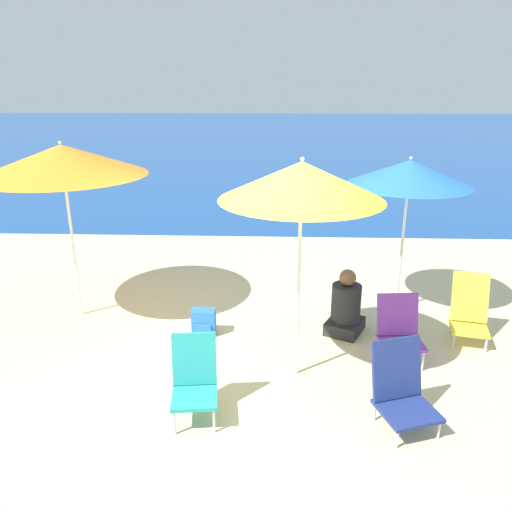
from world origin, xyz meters
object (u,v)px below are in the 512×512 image
beach_chair_teal (194,377)px  beach_chair_navy (401,388)px  backpack_blue (204,322)px  beach_chair_yellow (469,310)px  person_seated_near (346,308)px  beach_umbrella_orange (62,160)px  beach_umbrella_blue (409,173)px  beach_chair_purple (399,328)px  beach_umbrella_yellow (302,181)px

beach_chair_teal → beach_chair_navy: bearing=-7.8°
beach_chair_navy → backpack_blue: beach_chair_navy is taller
beach_chair_teal → beach_chair_yellow: size_ratio=0.98×
person_seated_near → beach_chair_navy: bearing=-54.5°
beach_umbrella_orange → beach_umbrella_blue: beach_umbrella_orange is taller
beach_umbrella_blue → beach_chair_navy: size_ratio=2.69×
beach_umbrella_blue → beach_chair_purple: size_ratio=2.82×
beach_umbrella_orange → beach_umbrella_blue: (4.34, 0.32, -0.18)m
beach_chair_teal → person_seated_near: bearing=39.7°
backpack_blue → beach_chair_teal: bearing=-84.9°
beach_umbrella_orange → beach_chair_teal: (1.90, -2.09, -1.70)m
beach_umbrella_orange → backpack_blue: 2.67m
person_seated_near → beach_chair_purple: bearing=-23.8°
beach_umbrella_orange → backpack_blue: bearing=-16.2°
beach_chair_yellow → beach_chair_purple: bearing=-140.2°
beach_chair_purple → backpack_blue: beach_chair_purple is taller
beach_umbrella_blue → beach_chair_navy: beach_umbrella_blue is taller
beach_chair_purple → backpack_blue: size_ratio=2.23×
beach_chair_yellow → person_seated_near: person_seated_near is taller
person_seated_near → beach_umbrella_blue: bearing=67.1°
beach_umbrella_orange → beach_chair_purple: beach_umbrella_orange is taller
beach_umbrella_blue → beach_chair_teal: size_ratio=2.68×
beach_umbrella_orange → beach_chair_navy: 4.70m
beach_umbrella_orange → beach_chair_yellow: beach_umbrella_orange is taller
beach_umbrella_orange → beach_umbrella_yellow: bearing=-25.1°
backpack_blue → person_seated_near: bearing=4.5°
beach_umbrella_yellow → backpack_blue: (-1.13, 0.84, -1.96)m
beach_umbrella_blue → person_seated_near: 1.90m
beach_umbrella_blue → backpack_blue: size_ratio=6.29×
beach_chair_teal → beach_chair_purple: beach_chair_teal is taller
beach_chair_teal → backpack_blue: size_ratio=2.35×
beach_chair_purple → beach_umbrella_yellow: bearing=-168.0°
beach_chair_purple → person_seated_near: size_ratio=0.89×
beach_umbrella_orange → beach_chair_yellow: size_ratio=2.87×
beach_chair_purple → person_seated_near: (-0.52, 0.62, -0.05)m
beach_chair_navy → person_seated_near: size_ratio=0.93×
beach_chair_purple → backpack_blue: 2.36m
beach_umbrella_yellow → beach_umbrella_orange: bearing=154.9°
beach_chair_purple → beach_chair_navy: (-0.24, -1.13, -0.02)m
beach_umbrella_orange → person_seated_near: beach_umbrella_orange is taller
beach_umbrella_blue → beach_chair_navy: bearing=-102.0°
backpack_blue → beach_umbrella_orange: bearing=163.8°
person_seated_near → beach_chair_yellow: bearing=22.0°
person_seated_near → backpack_blue: bearing=-149.1°
beach_umbrella_blue → beach_chair_purple: 2.04m
beach_chair_purple → person_seated_near: bearing=124.8°
beach_umbrella_yellow → beach_chair_teal: beach_umbrella_yellow is taller
person_seated_near → backpack_blue: 1.79m
beach_chair_yellow → beach_umbrella_orange: bearing=-173.4°
beach_chair_purple → beach_chair_yellow: bearing=22.6°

